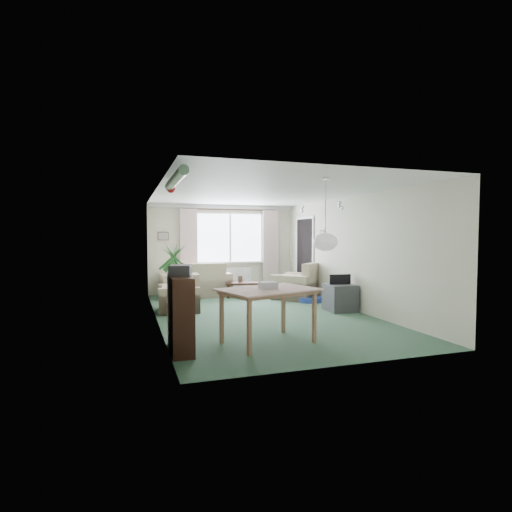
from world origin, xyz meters
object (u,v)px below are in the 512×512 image
object	(u,v)px
houseplant	(174,279)
pet_bed	(310,299)
dining_table	(268,317)
tv_cube	(340,297)
sofa	(195,279)
armchair_left	(179,292)
coffee_table	(242,290)
armchair_corner	(296,281)
bookshelf	(180,314)

from	to	relation	value
houseplant	pet_bed	xyz separation A→B (m)	(3.25, 0.67, -0.66)
dining_table	tv_cube	bearing A→B (deg)	39.61
sofa	armchair_left	world-z (taller)	sofa
coffee_table	armchair_left	bearing A→B (deg)	-142.41
houseplant	armchair_left	bearing A→B (deg)	72.64
sofa	coffee_table	bearing A→B (deg)	153.05
tv_cube	pet_bed	size ratio (longest dim) A/B	1.05
pet_bed	tv_cube	bearing A→B (deg)	-85.16
armchair_corner	armchair_left	size ratio (longest dim) A/B	1.16
armchair_left	coffee_table	bearing A→B (deg)	131.94
houseplant	tv_cube	size ratio (longest dim) A/B	2.35
coffee_table	dining_table	bearing A→B (deg)	-101.11
dining_table	pet_bed	world-z (taller)	dining_table
armchair_corner	bookshelf	world-z (taller)	bookshelf
sofa	armchair_corner	world-z (taller)	armchair_corner
sofa	tv_cube	bearing A→B (deg)	128.30
bookshelf	pet_bed	xyz separation A→B (m)	(3.44, 3.13, -0.46)
armchair_corner	dining_table	xyz separation A→B (m)	(-2.04, -3.61, -0.06)
bookshelf	dining_table	bearing A→B (deg)	2.45
houseplant	tv_cube	bearing A→B (deg)	-9.31
tv_cube	houseplant	bearing A→B (deg)	173.95
dining_table	pet_bed	bearing A→B (deg)	55.05
tv_cube	armchair_corner	bearing A→B (deg)	100.64
armchair_left	houseplant	size ratio (longest dim) A/B	0.60
dining_table	houseplant	bearing A→B (deg)	114.08
coffee_table	pet_bed	bearing A→B (deg)	-41.56
coffee_table	dining_table	xyz separation A→B (m)	(-0.84, -4.27, 0.20)
armchair_left	tv_cube	size ratio (longest dim) A/B	1.41
bookshelf	houseplant	world-z (taller)	houseplant
sofa	armchair_left	distance (m)	1.97
tv_cube	dining_table	bearing A→B (deg)	-137.13
houseplant	pet_bed	bearing A→B (deg)	11.65
bookshelf	tv_cube	bearing A→B (deg)	29.24
armchair_left	dining_table	distance (m)	3.05
armchair_corner	bookshelf	size ratio (longest dim) A/B	0.97
houseplant	dining_table	bearing A→B (deg)	-65.92
sofa	houseplant	size ratio (longest dim) A/B	1.21
pet_bed	coffee_table	bearing A→B (deg)	138.44
dining_table	bookshelf	bearing A→B (deg)	-178.44
coffee_table	pet_bed	size ratio (longest dim) A/B	1.45
tv_cube	pet_bed	xyz separation A→B (m)	(-0.10, 1.22, -0.22)
houseplant	armchair_corner	bearing A→B (deg)	20.79
dining_table	armchair_left	bearing A→B (deg)	107.82
armchair_left	armchair_corner	bearing A→B (deg)	107.72
coffee_table	houseplant	world-z (taller)	houseplant
sofa	dining_table	distance (m)	4.77
sofa	houseplant	bearing A→B (deg)	67.84
armchair_corner	tv_cube	size ratio (longest dim) A/B	1.63
armchair_corner	houseplant	bearing A→B (deg)	-21.40
houseplant	dining_table	distance (m)	2.68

